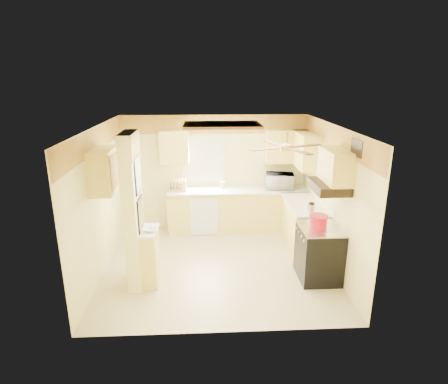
{
  "coord_description": "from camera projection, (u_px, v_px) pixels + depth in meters",
  "views": [
    {
      "loc": [
        -0.21,
        -6.12,
        3.3
      ],
      "look_at": [
        0.13,
        0.35,
        1.27
      ],
      "focal_mm": 30.0,
      "sensor_mm": 36.0,
      "label": 1
    }
  ],
  "objects": [
    {
      "name": "wall_back",
      "position": [
        215.0,
        172.0,
        8.27
      ],
      "size": [
        4.0,
        0.0,
        4.0
      ],
      "primitive_type": "plane",
      "rotation": [
        1.57,
        0.0,
        0.0
      ],
      "color": "#FCED9A",
      "rests_on": "floor"
    },
    {
      "name": "poster_menu",
      "position": [
        138.0,
        175.0,
        5.69
      ],
      "size": [
        0.02,
        0.42,
        0.57
      ],
      "color": "black",
      "rests_on": "partition_column"
    },
    {
      "name": "poster_nashville",
      "position": [
        141.0,
        215.0,
        5.89
      ],
      "size": [
        0.02,
        0.42,
        0.57
      ],
      "color": "black",
      "rests_on": "partition_column"
    },
    {
      "name": "partition_ledge",
      "position": [
        150.0,
        257.0,
        6.12
      ],
      "size": [
        0.25,
        0.55,
        0.9
      ],
      "primitive_type": "cube",
      "color": "#FFE068",
      "rests_on": "floor"
    },
    {
      "name": "bowl",
      "position": [
        150.0,
        230.0,
        5.91
      ],
      "size": [
        0.25,
        0.25,
        0.05
      ],
      "primitive_type": "imported",
      "rotation": [
        0.0,
        0.0,
        -0.35
      ],
      "color": "white",
      "rests_on": "ledge_top"
    },
    {
      "name": "countertop_right",
      "position": [
        304.0,
        204.0,
        7.21
      ],
      "size": [
        0.64,
        1.44,
        0.04
      ],
      "primitive_type": "cube",
      "color": "white",
      "rests_on": "lower_cabinets_right"
    },
    {
      "name": "wallpaper_border",
      "position": [
        214.0,
        124.0,
        7.94
      ],
      "size": [
        4.0,
        0.02,
        0.4
      ],
      "primitive_type": "cube",
      "color": "#FFCB4B",
      "rests_on": "wall_back"
    },
    {
      "name": "dishwasher_panel",
      "position": [
        204.0,
        217.0,
        7.92
      ],
      "size": [
        0.58,
        0.02,
        0.8
      ],
      "primitive_type": "cube",
      "color": "white",
      "rests_on": "lower_cabinets_back"
    },
    {
      "name": "upper_cab_back_left",
      "position": [
        174.0,
        147.0,
        7.88
      ],
      "size": [
        0.6,
        0.35,
        0.7
      ],
      "primitive_type": "cube",
      "color": "#FFE068",
      "rests_on": "wall_back"
    },
    {
      "name": "wall_right",
      "position": [
        331.0,
        197.0,
        6.56
      ],
      "size": [
        0.0,
        3.8,
        3.8
      ],
      "primitive_type": "plane",
      "rotation": [
        1.57,
        0.0,
        -1.57
      ],
      "color": "#FCED9A",
      "rests_on": "floor"
    },
    {
      "name": "range_hood",
      "position": [
        329.0,
        186.0,
        5.91
      ],
      "size": [
        0.5,
        0.76,
        0.14
      ],
      "primitive_type": "cube",
      "color": "black",
      "rests_on": "upper_cab_over_stove"
    },
    {
      "name": "utensil_crock",
      "position": [
        223.0,
        185.0,
        8.19
      ],
      "size": [
        0.1,
        0.1,
        0.21
      ],
      "color": "white",
      "rests_on": "countertop_back"
    },
    {
      "name": "lower_cabinets_back",
      "position": [
        238.0,
        210.0,
        8.25
      ],
      "size": [
        3.0,
        0.6,
        0.9
      ],
      "primitive_type": "cube",
      "color": "#FFE068",
      "rests_on": "floor"
    },
    {
      "name": "ceiling_fan",
      "position": [
        287.0,
        147.0,
        5.53
      ],
      "size": [
        1.15,
        1.15,
        0.26
      ],
      "color": "gold",
      "rests_on": "ceiling"
    },
    {
      "name": "dutch_oven",
      "position": [
        318.0,
        221.0,
        6.11
      ],
      "size": [
        0.31,
        0.31,
        0.2
      ],
      "color": "red",
      "rests_on": "stove"
    },
    {
      "name": "wall_left",
      "position": [
        100.0,
        201.0,
        6.36
      ],
      "size": [
        0.0,
        3.8,
        3.8
      ],
      "primitive_type": "plane",
      "rotation": [
        1.57,
        0.0,
        1.57
      ],
      "color": "#FCED9A",
      "rests_on": "floor"
    },
    {
      "name": "vent_grate",
      "position": [
        357.0,
        148.0,
        5.39
      ],
      "size": [
        0.02,
        0.4,
        0.25
      ],
      "primitive_type": "cube",
      "color": "black",
      "rests_on": "wall_right"
    },
    {
      "name": "countertop_back",
      "position": [
        238.0,
        190.0,
        8.1
      ],
      "size": [
        3.04,
        0.64,
        0.04
      ],
      "primitive_type": "cube",
      "color": "white",
      "rests_on": "lower_cabinets_back"
    },
    {
      "name": "window",
      "position": [
        203.0,
        159.0,
        8.16
      ],
      "size": [
        0.92,
        0.02,
        1.02
      ],
      "color": "white",
      "rests_on": "wall_back"
    },
    {
      "name": "stove",
      "position": [
        319.0,
        253.0,
        6.26
      ],
      "size": [
        0.68,
        0.77,
        0.92
      ],
      "color": "black",
      "rests_on": "floor"
    },
    {
      "name": "wall_front",
      "position": [
        223.0,
        248.0,
        4.65
      ],
      "size": [
        4.0,
        0.0,
        4.0
      ],
      "primitive_type": "plane",
      "rotation": [
        -1.57,
        0.0,
        0.0
      ],
      "color": "#FCED9A",
      "rests_on": "floor"
    },
    {
      "name": "microwave",
      "position": [
        280.0,
        181.0,
        8.12
      ],
      "size": [
        0.65,
        0.49,
        0.33
      ],
      "primitive_type": "imported",
      "rotation": [
        0.0,
        0.0,
        2.98
      ],
      "color": "white",
      "rests_on": "countertop_back"
    },
    {
      "name": "ceiling",
      "position": [
        217.0,
        127.0,
        6.09
      ],
      "size": [
        4.0,
        4.0,
        0.0
      ],
      "primitive_type": "plane",
      "rotation": [
        3.14,
        0.0,
        0.0
      ],
      "color": "white",
      "rests_on": "wall_back"
    },
    {
      "name": "ceiling_light_panel",
      "position": [
        222.0,
        125.0,
        6.58
      ],
      "size": [
        1.35,
        0.95,
        0.06
      ],
      "color": "brown",
      "rests_on": "ceiling"
    },
    {
      "name": "dish_rack",
      "position": [
        178.0,
        186.0,
        8.03
      ],
      "size": [
        0.4,
        0.31,
        0.22
      ],
      "color": "tan",
      "rests_on": "countertop_back"
    },
    {
      "name": "upper_cab_over_stove",
      "position": [
        336.0,
        166.0,
        5.82
      ],
      "size": [
        0.35,
        0.76,
        0.52
      ],
      "primitive_type": "cube",
      "color": "#FFE068",
      "rests_on": "wall_right"
    },
    {
      "name": "kettle",
      "position": [
        311.0,
        208.0,
        6.64
      ],
      "size": [
        0.14,
        0.14,
        0.21
      ],
      "color": "silver",
      "rests_on": "countertop_right"
    },
    {
      "name": "lower_cabinets_right",
      "position": [
        303.0,
        227.0,
        7.36
      ],
      "size": [
        0.6,
        1.4,
        0.9
      ],
      "primitive_type": "cube",
      "color": "#FFE068",
      "rests_on": "floor"
    },
    {
      "name": "upper_cab_left_wall",
      "position": [
        104.0,
        171.0,
        5.95
      ],
      "size": [
        0.35,
        0.75,
        0.7
      ],
      "primitive_type": "cube",
      "color": "#FFE068",
      "rests_on": "wall_left"
    },
    {
      "name": "upper_cab_back_right",
      "position": [
        287.0,
        146.0,
        8.0
      ],
      "size": [
        0.9,
        0.35,
        0.7
      ],
      "primitive_type": "cube",
      "color": "#FFE068",
      "rests_on": "wall_back"
    },
    {
      "name": "ledge_top",
      "position": [
        149.0,
        231.0,
        5.98
      ],
      "size": [
        0.28,
        0.58,
        0.04
      ],
      "primitive_type": "cube",
      "color": "white",
      "rests_on": "partition_ledge"
    },
    {
      "name": "upper_cab_right",
      "position": [
        305.0,
        150.0,
        7.56
      ],
      "size": [
        0.35,
        1.0,
        0.7
      ],
      "primitive_type": "cube",
      "color": "#FFE068",
      "rests_on": "wall_right"
    },
    {
      "name": "partition_column",
      "position": [
        133.0,
        212.0,
        5.87
      ],
      "size": [
        0.2,
        0.7,
        2.5
      ],
      "primitive_type": "cube",
      "color": "#FCED9A",
      "rests_on": "floor"
    },
    {
      "name": "floor",
      "position": [
        218.0,
        264.0,
        6.83
      ],
      "size": [
        4.0,
        4.0,
        0.0
      ],
      "primitive_type": "plane",
      "color": "#CEBB8E",
      "rests_on": "ground"
    }
  ]
}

